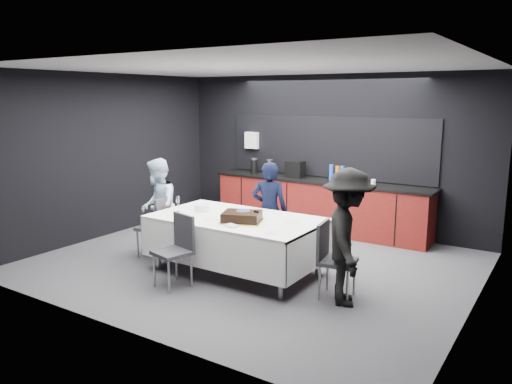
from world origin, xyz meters
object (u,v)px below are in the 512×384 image
at_px(cake_assembly, 242,217).
at_px(person_right, 348,237).
at_px(plate_stack, 202,208).
at_px(chair_near, 177,245).
at_px(chair_left, 157,222).
at_px(champagne_flute, 178,201).
at_px(person_left, 158,206).
at_px(person_center, 269,210).
at_px(chair_right, 331,254).
at_px(party_table, 236,227).

bearing_deg(cake_assembly, person_right, -0.73).
distance_m(plate_stack, chair_near, 0.94).
distance_m(chair_left, person_right, 3.10).
distance_m(cake_assembly, person_right, 1.50).
xyz_separation_m(champagne_flute, chair_left, (-0.49, 0.07, -0.40)).
height_order(plate_stack, chair_left, chair_left).
xyz_separation_m(chair_left, person_right, (3.09, -0.07, 0.27)).
bearing_deg(plate_stack, chair_near, -71.89).
bearing_deg(person_left, cake_assembly, 47.96).
bearing_deg(plate_stack, person_center, 48.48).
bearing_deg(chair_left, chair_right, 0.30).
relative_size(person_center, person_left, 0.99).
xyz_separation_m(party_table, chair_near, (-0.35, -0.82, -0.11)).
distance_m(chair_right, person_right, 0.37).
relative_size(chair_left, person_center, 0.63).
relative_size(chair_near, person_center, 0.63).
bearing_deg(champagne_flute, plate_stack, 36.72).
relative_size(plate_stack, person_center, 0.15).
xyz_separation_m(champagne_flute, chair_right, (2.36, 0.09, -0.40)).
bearing_deg(champagne_flute, chair_left, 171.72).
distance_m(cake_assembly, person_left, 1.74).
relative_size(champagne_flute, chair_right, 0.24).
relative_size(party_table, cake_assembly, 3.60).
distance_m(chair_near, person_left, 1.48).
distance_m(champagne_flute, chair_left, 0.64).
xyz_separation_m(chair_left, chair_right, (2.85, 0.02, 0.00)).
height_order(chair_left, chair_near, same).
xyz_separation_m(champagne_flute, person_left, (-0.62, 0.23, -0.20)).
xyz_separation_m(party_table, chair_right, (1.47, -0.09, -0.11)).
xyz_separation_m(chair_near, person_right, (2.05, 0.64, 0.27)).
bearing_deg(person_center, cake_assembly, 79.92).
bearing_deg(person_left, party_table, 52.99).
relative_size(plate_stack, chair_right, 0.23).
bearing_deg(plate_stack, person_left, 178.04).
height_order(cake_assembly, person_right, person_right).
xyz_separation_m(person_left, person_right, (3.22, -0.23, 0.07)).
xyz_separation_m(chair_right, person_left, (-2.98, 0.15, 0.20)).
xyz_separation_m(plate_stack, champagne_flute, (-0.27, -0.20, 0.11)).
distance_m(chair_left, person_center, 1.70).
relative_size(chair_left, person_left, 0.63).
xyz_separation_m(cake_assembly, plate_stack, (-0.83, 0.18, -0.02)).
bearing_deg(chair_right, champagne_flute, -177.90).
height_order(party_table, plate_stack, plate_stack).
xyz_separation_m(party_table, champagne_flute, (-0.89, -0.18, 0.30)).
relative_size(champagne_flute, person_left, 0.15).
distance_m(cake_assembly, chair_right, 1.30).
bearing_deg(person_left, person_center, 80.10).
bearing_deg(person_center, person_left, 5.80).
relative_size(chair_left, person_right, 0.57).
bearing_deg(party_table, cake_assembly, -37.94).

